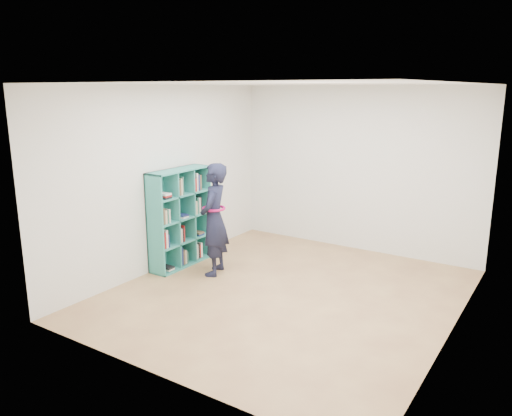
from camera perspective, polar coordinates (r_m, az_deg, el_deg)
The scene contains 9 objects.
floor at distance 6.46m, azimuth 3.40°, elevation -9.75°, with size 4.50×4.50×0.00m, color #8B5E3F.
ceiling at distance 5.94m, azimuth 3.76°, elevation 13.98°, with size 4.50×4.50×0.00m, color white.
wall_left at distance 7.24m, azimuth -10.36°, elevation 3.36°, with size 0.02×4.50×2.60m, color silver.
wall_right at distance 5.40m, azimuth 22.37°, elevation -0.89°, with size 0.02×4.50×2.60m, color silver.
wall_back at distance 8.07m, azimuth 11.49°, elevation 4.34°, with size 4.00×0.02×2.60m, color silver.
wall_front at distance 4.31m, azimuth -11.37°, elevation -3.60°, with size 4.00×0.02×2.60m, color silver.
bookshelf at distance 7.35m, azimuth -8.81°, elevation -1.24°, with size 0.31×1.07×1.43m.
person at distance 6.91m, azimuth -4.81°, elevation -1.31°, with size 0.55×0.67×1.57m.
smartphone at distance 7.01m, azimuth -5.65°, elevation -0.25°, with size 0.06×0.08×0.13m.
Camera 1 is at (2.91, -5.17, 2.55)m, focal length 35.00 mm.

